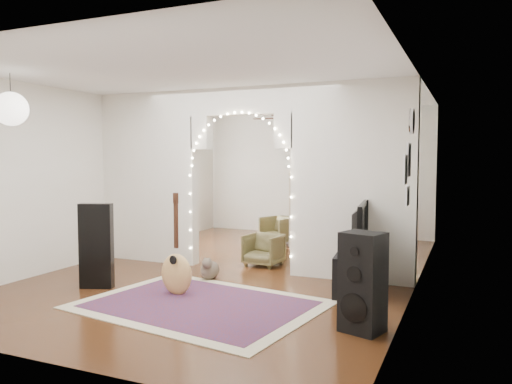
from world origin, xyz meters
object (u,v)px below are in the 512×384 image
at_px(floor_speaker, 363,282).
at_px(dining_chair_left, 263,250).
at_px(dining_table, 327,209).
at_px(media_console, 353,272).
at_px(dining_chair_right, 279,230).
at_px(bookcase, 328,211).
at_px(acoustic_guitar, 176,257).

height_order(floor_speaker, dining_chair_left, floor_speaker).
bearing_deg(dining_table, dining_chair_left, -95.06).
relative_size(media_console, dining_chair_right, 1.71).
bearing_deg(bookcase, media_console, -90.15).
xyz_separation_m(acoustic_guitar, floor_speaker, (2.34, -0.39, 0.02)).
relative_size(dining_table, dining_chair_right, 2.16).
bearing_deg(media_console, acoustic_guitar, -159.32).
distance_m(dining_table, dining_chair_left, 2.32).
relative_size(bookcase, dining_chair_right, 2.41).
relative_size(acoustic_guitar, dining_chair_left, 1.95).
height_order(media_console, bookcase, bookcase).
bearing_deg(dining_chair_left, floor_speaker, -44.60).
distance_m(bookcase, dining_table, 0.55).
distance_m(acoustic_guitar, floor_speaker, 2.37).
bearing_deg(acoustic_guitar, dining_chair_right, 107.58).
bearing_deg(dining_table, media_console, -64.30).
bearing_deg(media_console, dining_table, 104.21).
xyz_separation_m(acoustic_guitar, dining_chair_left, (0.34, 1.95, -0.22)).
xyz_separation_m(floor_speaker, dining_chair_right, (-2.47, 4.27, -0.21)).
height_order(acoustic_guitar, bookcase, bookcase).
bearing_deg(dining_table, acoustic_guitar, -95.03).
xyz_separation_m(bookcase, dining_chair_right, (-1.02, 0.20, -0.44)).
height_order(floor_speaker, bookcase, bookcase).
xyz_separation_m(media_console, dining_table, (-1.22, 3.19, 0.43)).
bearing_deg(dining_chair_left, media_console, -25.52).
bearing_deg(dining_table, bookcase, -68.49).
height_order(floor_speaker, media_console, floor_speaker).
xyz_separation_m(dining_table, dining_chair_left, (-0.39, -2.25, -0.44)).
relative_size(dining_chair_left, dining_chair_right, 0.93).
xyz_separation_m(bookcase, dining_chair_left, (-0.55, -1.73, -0.46)).
distance_m(acoustic_guitar, dining_chair_right, 3.89).
height_order(dining_table, dining_chair_left, dining_table).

